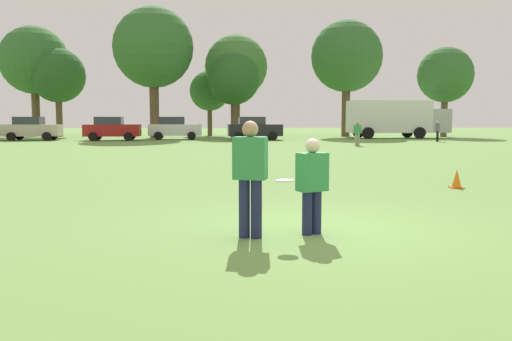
{
  "coord_description": "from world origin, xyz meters",
  "views": [
    {
      "loc": [
        -1.29,
        -8.62,
        1.79
      ],
      "look_at": [
        -0.95,
        0.02,
        0.94
      ],
      "focal_mm": 38.16,
      "sensor_mm": 36.0,
      "label": 1
    }
  ],
  "objects_px": {
    "traffic_cone": "(457,179)",
    "frisbee": "(285,181)",
    "player_thrower": "(250,172)",
    "parked_car_mid_right": "(175,128)",
    "parked_car_mid_left": "(32,128)",
    "parked_car_center": "(112,128)",
    "bystander_sideline_watcher": "(357,132)",
    "parked_car_near_right": "(254,128)",
    "bystander_far_jogger": "(438,130)",
    "player_defender": "(312,181)",
    "box_truck": "(396,118)"
  },
  "relations": [
    {
      "from": "traffic_cone",
      "to": "frisbee",
      "type": "bearing_deg",
      "value": -130.77
    },
    {
      "from": "player_thrower",
      "to": "parked_car_mid_right",
      "type": "xyz_separation_m",
      "value": [
        -5.07,
        36.0,
        -0.06
      ]
    },
    {
      "from": "player_thrower",
      "to": "traffic_cone",
      "type": "height_order",
      "value": "player_thrower"
    },
    {
      "from": "parked_car_mid_left",
      "to": "parked_car_mid_right",
      "type": "distance_m",
      "value": 10.96
    },
    {
      "from": "parked_car_center",
      "to": "parked_car_mid_right",
      "type": "xyz_separation_m",
      "value": [
        4.62,
        1.73,
        0.0
      ]
    },
    {
      "from": "traffic_cone",
      "to": "parked_car_mid_left",
      "type": "height_order",
      "value": "parked_car_mid_left"
    },
    {
      "from": "player_thrower",
      "to": "bystander_sideline_watcher",
      "type": "bearing_deg",
      "value": 73.92
    },
    {
      "from": "traffic_cone",
      "to": "parked_car_center",
      "type": "bearing_deg",
      "value": 117.67
    },
    {
      "from": "parked_car_mid_left",
      "to": "parked_car_near_right",
      "type": "height_order",
      "value": "same"
    },
    {
      "from": "player_thrower",
      "to": "parked_car_center",
      "type": "relative_size",
      "value": 0.4
    },
    {
      "from": "player_thrower",
      "to": "bystander_far_jogger",
      "type": "distance_m",
      "value": 34.69
    },
    {
      "from": "parked_car_center",
      "to": "bystander_far_jogger",
      "type": "relative_size",
      "value": 2.82
    },
    {
      "from": "frisbee",
      "to": "parked_car_mid_left",
      "type": "relative_size",
      "value": 0.06
    },
    {
      "from": "parked_car_mid_right",
      "to": "traffic_cone",
      "type": "bearing_deg",
      "value": -71.06
    },
    {
      "from": "player_thrower",
      "to": "player_defender",
      "type": "xyz_separation_m",
      "value": [
        0.95,
        0.21,
        -0.16
      ]
    },
    {
      "from": "bystander_far_jogger",
      "to": "frisbee",
      "type": "bearing_deg",
      "value": -114.12
    },
    {
      "from": "frisbee",
      "to": "parked_car_mid_left",
      "type": "distance_m",
      "value": 38.75
    },
    {
      "from": "player_defender",
      "to": "bystander_far_jogger",
      "type": "height_order",
      "value": "bystander_far_jogger"
    },
    {
      "from": "parked_car_mid_right",
      "to": "bystander_far_jogger",
      "type": "distance_m",
      "value": 20.24
    },
    {
      "from": "player_defender",
      "to": "parked_car_mid_left",
      "type": "distance_m",
      "value": 38.6
    },
    {
      "from": "player_thrower",
      "to": "box_truck",
      "type": "bearing_deg",
      "value": 70.46
    },
    {
      "from": "bystander_sideline_watcher",
      "to": "parked_car_mid_left",
      "type": "bearing_deg",
      "value": 158.88
    },
    {
      "from": "box_truck",
      "to": "bystander_sideline_watcher",
      "type": "distance_m",
      "value": 13.62
    },
    {
      "from": "player_thrower",
      "to": "parked_car_mid_right",
      "type": "distance_m",
      "value": 36.36
    },
    {
      "from": "parked_car_near_right",
      "to": "bystander_sideline_watcher",
      "type": "distance_m",
      "value": 10.74
    },
    {
      "from": "parked_car_near_right",
      "to": "bystander_far_jogger",
      "type": "xyz_separation_m",
      "value": [
        13.37,
        -3.2,
        -0.06
      ]
    },
    {
      "from": "box_truck",
      "to": "bystander_sideline_watcher",
      "type": "relative_size",
      "value": 5.68
    },
    {
      "from": "parked_car_center",
      "to": "parked_car_near_right",
      "type": "height_order",
      "value": "same"
    },
    {
      "from": "player_thrower",
      "to": "parked_car_mid_left",
      "type": "xyz_separation_m",
      "value": [
        -15.98,
        34.9,
        -0.06
      ]
    },
    {
      "from": "frisbee",
      "to": "parked_car_mid_right",
      "type": "xyz_separation_m",
      "value": [
        -5.56,
        36.18,
        0.05
      ]
    },
    {
      "from": "player_thrower",
      "to": "parked_car_mid_left",
      "type": "relative_size",
      "value": 0.4
    },
    {
      "from": "traffic_cone",
      "to": "parked_car_mid_right",
      "type": "distance_m",
      "value": 32.25
    },
    {
      "from": "frisbee",
      "to": "parked_car_near_right",
      "type": "bearing_deg",
      "value": 88.7
    },
    {
      "from": "parked_car_mid_left",
      "to": "bystander_far_jogger",
      "type": "bearing_deg",
      "value": -6.44
    },
    {
      "from": "player_defender",
      "to": "parked_car_mid_right",
      "type": "bearing_deg",
      "value": 99.54
    },
    {
      "from": "parked_car_mid_left",
      "to": "box_truck",
      "type": "distance_m",
      "value": 29.64
    },
    {
      "from": "parked_car_center",
      "to": "parked_car_near_right",
      "type": "distance_m",
      "value": 10.98
    },
    {
      "from": "traffic_cone",
      "to": "box_truck",
      "type": "xyz_separation_m",
      "value": [
        8.1,
        32.52,
        1.52
      ]
    },
    {
      "from": "player_thrower",
      "to": "frisbee",
      "type": "distance_m",
      "value": 0.54
    },
    {
      "from": "parked_car_mid_right",
      "to": "parked_car_near_right",
      "type": "height_order",
      "value": "same"
    },
    {
      "from": "parked_car_mid_left",
      "to": "bystander_far_jogger",
      "type": "relative_size",
      "value": 2.82
    },
    {
      "from": "parked_car_mid_right",
      "to": "bystander_far_jogger",
      "type": "xyz_separation_m",
      "value": [
        19.72,
        -4.56,
        -0.06
      ]
    },
    {
      "from": "player_thrower",
      "to": "player_defender",
      "type": "height_order",
      "value": "player_thrower"
    },
    {
      "from": "player_thrower",
      "to": "box_truck",
      "type": "height_order",
      "value": "box_truck"
    },
    {
      "from": "frisbee",
      "to": "parked_car_center",
      "type": "relative_size",
      "value": 0.06
    },
    {
      "from": "bystander_far_jogger",
      "to": "player_thrower",
      "type": "bearing_deg",
      "value": -114.99
    },
    {
      "from": "parked_car_mid_left",
      "to": "parked_car_mid_right",
      "type": "relative_size",
      "value": 1.0
    },
    {
      "from": "parked_car_near_right",
      "to": "bystander_far_jogger",
      "type": "bearing_deg",
      "value": -13.45
    },
    {
      "from": "player_defender",
      "to": "parked_car_mid_right",
      "type": "height_order",
      "value": "parked_car_mid_right"
    },
    {
      "from": "parked_car_mid_right",
      "to": "box_truck",
      "type": "xyz_separation_m",
      "value": [
        18.56,
        2.02,
        0.83
      ]
    }
  ]
}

